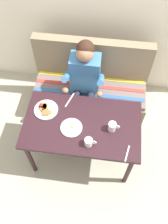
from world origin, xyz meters
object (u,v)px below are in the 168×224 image
object	(u,v)px
plate_breakfast	(46,109)
fork	(127,153)
table	(82,128)
person	(84,79)
coffee_mug_second	(112,126)
knife	(70,100)
coffee_mug	(89,142)
plate_eggs	(71,128)
couch	(90,90)

from	to	relation	value
plate_breakfast	fork	xyz separation A→B (m)	(0.87, -0.38, -0.01)
table	plate_breakfast	distance (m)	0.43
person	coffee_mug_second	distance (m)	0.71
coffee_mug_second	knife	world-z (taller)	coffee_mug_second
coffee_mug_second	fork	xyz separation A→B (m)	(0.16, -0.25, -0.05)
person	coffee_mug_second	xyz separation A→B (m)	(0.36, -0.61, 0.04)
fork	knife	size ratio (longest dim) A/B	0.85
person	fork	xyz separation A→B (m)	(0.52, -0.86, -0.01)
coffee_mug	person	bearing A→B (deg)	100.37
plate_eggs	knife	bearing A→B (deg)	102.18
coffee_mug	fork	size ratio (longest dim) A/B	0.69
coffee_mug_second	plate_eggs	bearing A→B (deg)	-174.11
person	coffee_mug_second	size ratio (longest dim) A/B	10.27
coffee_mug	coffee_mug_second	world-z (taller)	coffee_mug_second
table	coffee_mug_second	xyz separation A→B (m)	(0.31, -0.02, 0.13)
fork	knife	distance (m)	0.84
table	plate_eggs	world-z (taller)	plate_eggs
table	fork	size ratio (longest dim) A/B	7.06
coffee_mug_second	fork	world-z (taller)	coffee_mug_second
table	fork	bearing A→B (deg)	-29.92
table	coffee_mug	bearing A→B (deg)	-66.60
coffee_mug_second	fork	size ratio (longest dim) A/B	0.69
plate_eggs	knife	size ratio (longest dim) A/B	1.10
plate_breakfast	fork	distance (m)	0.95
fork	knife	bearing A→B (deg)	150.75
person	plate_breakfast	bearing A→B (deg)	-126.36
coffee_mug_second	knife	size ratio (longest dim) A/B	0.59
coffee_mug_second	person	bearing A→B (deg)	120.44
table	knife	world-z (taller)	knife
plate_breakfast	plate_eggs	bearing A→B (deg)	-30.44
person	plate_eggs	xyz separation A→B (m)	(-0.05, -0.65, -0.00)
coffee_mug_second	fork	distance (m)	0.30
plate_eggs	fork	world-z (taller)	plate_eggs
knife	fork	bearing A→B (deg)	-21.86
plate_breakfast	coffee_mug	bearing A→B (deg)	-33.70
couch	fork	bearing A→B (deg)	-65.67
fork	plate_breakfast	bearing A→B (deg)	167.42
table	couch	distance (m)	0.83
fork	couch	bearing A→B (deg)	125.50
table	plate_breakfast	xyz separation A→B (m)	(-0.40, 0.11, 0.10)
person	coffee_mug	size ratio (longest dim) A/B	10.27
knife	plate_eggs	bearing A→B (deg)	-59.27
coffee_mug	fork	world-z (taller)	coffee_mug
table	person	size ratio (longest dim) A/B	0.99
person	plate_eggs	bearing A→B (deg)	-94.06
coffee_mug_second	fork	bearing A→B (deg)	-56.81
plate_breakfast	coffee_mug_second	distance (m)	0.72
plate_eggs	coffee_mug_second	size ratio (longest dim) A/B	1.86
knife	coffee_mug_second	bearing A→B (deg)	-13.39
coffee_mug_second	couch	bearing A→B (deg)	111.25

